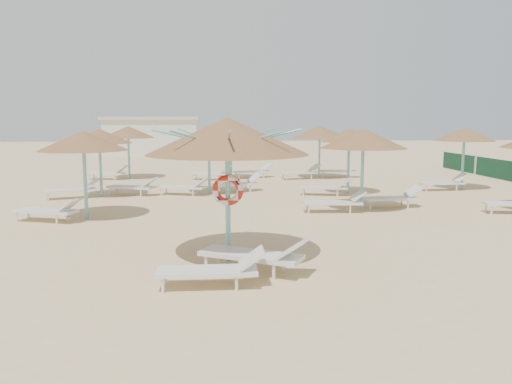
{
  "coord_description": "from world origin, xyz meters",
  "views": [
    {
      "loc": [
        -0.55,
        -10.49,
        3.02
      ],
      "look_at": [
        0.46,
        1.27,
        1.3
      ],
      "focal_mm": 35.0,
      "sensor_mm": 36.0,
      "label": 1
    }
  ],
  "objects": [
    {
      "name": "lounger_main_a",
      "position": [
        -0.56,
        -1.74,
        0.34
      ],
      "size": [
        1.96,
        0.61,
        0.71
      ],
      "rotation": [
        0.0,
        0.0,
        -0.01
      ],
      "color": "silver",
      "rests_on": "ground"
    },
    {
      "name": "palapa_field",
      "position": [
        2.08,
        9.91,
        2.29
      ],
      "size": [
        19.55,
        13.32,
        2.72
      ],
      "color": "#6EBBBF",
      "rests_on": "ground"
    },
    {
      "name": "service_hut",
      "position": [
        -6.0,
        35.0,
        1.64
      ],
      "size": [
        8.4,
        4.4,
        3.25
      ],
      "color": "silver",
      "rests_on": "ground"
    },
    {
      "name": "ground",
      "position": [
        0.0,
        0.0,
        0.0
      ],
      "size": [
        120.0,
        120.0,
        0.0
      ],
      "primitive_type": "plane",
      "color": "#D0B97E",
      "rests_on": "ground"
    },
    {
      "name": "main_palapa",
      "position": [
        -0.25,
        -0.04,
        2.67
      ],
      "size": [
        3.42,
        3.42,
        3.07
      ],
      "color": "#6EBBBF",
      "rests_on": "ground"
    },
    {
      "name": "lounger_main_b",
      "position": [
        0.3,
        -0.95,
        0.38
      ],
      "size": [
        2.26,
        1.63,
        0.8
      ],
      "rotation": [
        0.0,
        0.0,
        -0.49
      ],
      "color": "silver",
      "rests_on": "ground"
    }
  ]
}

